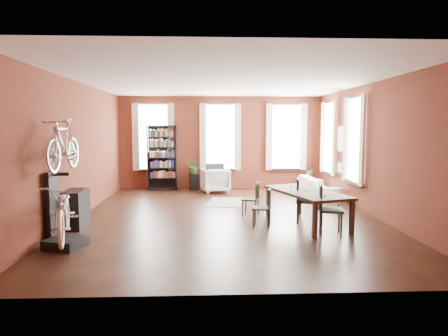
{
  "coord_description": "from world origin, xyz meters",
  "views": [
    {
      "loc": [
        -0.48,
        -9.39,
        2.13
      ],
      "look_at": [
        -0.04,
        0.6,
        1.11
      ],
      "focal_mm": 32.0,
      "sensor_mm": 36.0,
      "label": 1
    }
  ],
  "objects": [
    {
      "name": "dining_chair_b",
      "position": [
        0.57,
        0.03,
        0.41
      ],
      "size": [
        0.49,
        0.49,
        0.83
      ],
      "primitive_type": "cube",
      "rotation": [
        0.0,
        0.0,
        -1.91
      ],
      "color": "#1E2F1C",
      "rests_on": "ground"
    },
    {
      "name": "dining_chair_d",
      "position": [
        1.75,
        -0.7,
        0.5
      ],
      "size": [
        0.56,
        0.56,
        0.99
      ],
      "primitive_type": "cube",
      "rotation": [
        0.0,
        0.0,
        1.3
      ],
      "color": "#173231",
      "rests_on": "ground"
    },
    {
      "name": "plant_stand",
      "position": [
        -0.9,
        4.11,
        0.29
      ],
      "size": [
        0.35,
        0.35,
        0.57
      ],
      "primitive_type": "cube",
      "rotation": [
        0.0,
        0.0,
        0.28
      ],
      "color": "black",
      "rests_on": "ground"
    },
    {
      "name": "striped_rug",
      "position": [
        0.04,
        1.81,
        0.01
      ],
      "size": [
        1.17,
        1.64,
        0.01
      ],
      "primitive_type": "cube",
      "rotation": [
        0.0,
        0.0,
        -0.16
      ],
      "color": "black",
      "rests_on": "ground"
    },
    {
      "name": "dining_table",
      "position": [
        1.69,
        -0.9,
        0.38
      ],
      "size": [
        1.6,
        2.4,
        0.75
      ],
      "primitive_type": "cube",
      "rotation": [
        0.0,
        0.0,
        0.29
      ],
      "color": "#433428",
      "rests_on": "ground"
    },
    {
      "name": "plant_by_sofa",
      "position": [
        2.99,
        4.12,
        0.16
      ],
      "size": [
        0.47,
        0.74,
        0.31
      ],
      "primitive_type": "imported",
      "rotation": [
        0.0,
        0.0,
        -0.12
      ],
      "color": "#326327",
      "rests_on": "ground"
    },
    {
      "name": "plant_small",
      "position": [
        2.8,
        0.28,
        0.08
      ],
      "size": [
        0.48,
        0.47,
        0.16
      ],
      "primitive_type": "imported",
      "rotation": [
        0.0,
        0.0,
        0.83
      ],
      "color": "#2E5120",
      "rests_on": "ground"
    },
    {
      "name": "dining_chair_c",
      "position": [
        1.97,
        -1.73,
        0.5
      ],
      "size": [
        0.55,
        0.55,
        1.0
      ],
      "primitive_type": "cube",
      "rotation": [
        0.0,
        0.0,
        1.36
      ],
      "color": "black",
      "rests_on": "ground"
    },
    {
      "name": "cream_sofa",
      "position": [
        2.95,
        2.6,
        0.41
      ],
      "size": [
        0.61,
        2.08,
        0.81
      ],
      "primitive_type": "imported",
      "rotation": [
        0.0,
        0.0,
        1.57
      ],
      "color": "beige",
      "rests_on": "ground"
    },
    {
      "name": "room",
      "position": [
        0.25,
        0.62,
        2.14
      ],
      "size": [
        9.0,
        9.04,
        3.22
      ],
      "color": "black",
      "rests_on": "ground"
    },
    {
      "name": "bookshelf",
      "position": [
        -2.0,
        4.3,
        1.1
      ],
      "size": [
        1.0,
        0.32,
        2.2
      ],
      "primitive_type": "cube",
      "color": "black",
      "rests_on": "ground"
    },
    {
      "name": "bicycle_hung",
      "position": [
        -3.15,
        -1.8,
        2.13
      ],
      "size": [
        0.47,
        1.0,
        1.66
      ],
      "primitive_type": "imported",
      "color": "#A5A8AD",
      "rests_on": "bike_wall_rack"
    },
    {
      "name": "white_armchair",
      "position": [
        -0.19,
        3.65,
        0.43
      ],
      "size": [
        0.98,
        0.94,
        0.86
      ],
      "primitive_type": "imported",
      "rotation": [
        0.0,
        0.0,
        3.34
      ],
      "color": "silver",
      "rests_on": "ground"
    },
    {
      "name": "bike_wall_rack",
      "position": [
        -3.4,
        -1.8,
        0.65
      ],
      "size": [
        0.16,
        0.6,
        1.3
      ],
      "primitive_type": "cube",
      "color": "black",
      "rests_on": "ground"
    },
    {
      "name": "bike_trainer",
      "position": [
        -2.99,
        -2.36,
        0.09
      ],
      "size": [
        0.74,
        0.74,
        0.17
      ],
      "primitive_type": "cube",
      "rotation": [
        0.0,
        0.0,
        -0.32
      ],
      "color": "black",
      "rests_on": "ground"
    },
    {
      "name": "dining_chair_a",
      "position": [
        0.69,
        -1.06,
        0.42
      ],
      "size": [
        0.47,
        0.47,
        0.83
      ],
      "primitive_type": "cube",
      "rotation": [
        0.0,
        0.0,
        -1.82
      ],
      "color": "#1A3937",
      "rests_on": "ground"
    },
    {
      "name": "bicycle_floor",
      "position": [
        -2.97,
        -2.4,
        1.12
      ],
      "size": [
        0.9,
        1.13,
        1.89
      ],
      "primitive_type": "imported",
      "rotation": [
        0.0,
        0.0,
        0.27
      ],
      "color": "beige",
      "rests_on": "bike_trainer"
    },
    {
      "name": "console_table",
      "position": [
        -3.28,
        -0.9,
        0.4
      ],
      "size": [
        0.4,
        0.8,
        0.8
      ],
      "primitive_type": "cube",
      "color": "black",
      "rests_on": "ground"
    },
    {
      "name": "plant_on_stand",
      "position": [
        -0.93,
        4.09,
        0.77
      ],
      "size": [
        0.59,
        0.63,
        0.4
      ],
      "primitive_type": "imported",
      "rotation": [
        0.0,
        0.0,
        -0.29
      ],
      "color": "#245221",
      "rests_on": "plant_stand"
    }
  ]
}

